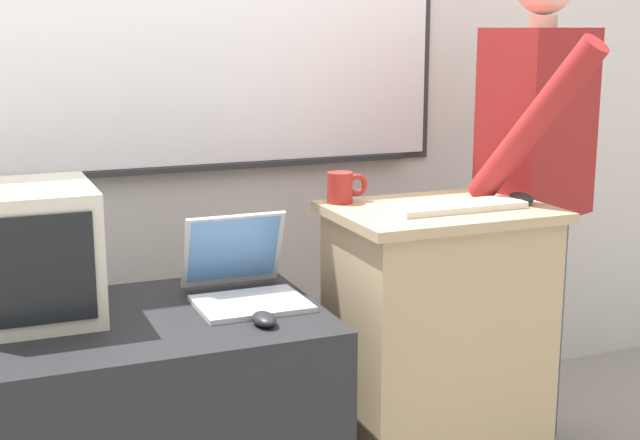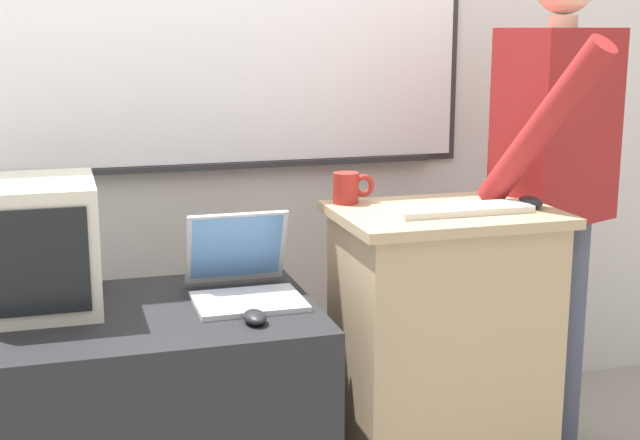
{
  "view_description": "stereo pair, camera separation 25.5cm",
  "coord_description": "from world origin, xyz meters",
  "px_view_note": "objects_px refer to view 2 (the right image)",
  "views": [
    {
      "loc": [
        -0.94,
        -1.83,
        1.47
      ],
      "look_at": [
        0.01,
        0.47,
        0.93
      ],
      "focal_mm": 50.0,
      "sensor_mm": 36.0,
      "label": 1
    },
    {
      "loc": [
        -0.7,
        -1.92,
        1.47
      ],
      "look_at": [
        0.01,
        0.47,
        0.93
      ],
      "focal_mm": 50.0,
      "sensor_mm": 36.0,
      "label": 2
    }
  ],
  "objects_px": {
    "person_presenter": "(555,178)",
    "laptop": "(243,275)",
    "lectern_podium": "(441,359)",
    "side_desk": "(151,427)",
    "wireless_keyboard": "(462,209)",
    "crt_monitor": "(37,245)",
    "computer_mouse_by_laptop": "(255,317)",
    "computer_mouse_by_keyboard": "(530,202)",
    "coffee_mug": "(348,188)"
  },
  "relations": [
    {
      "from": "side_desk",
      "to": "computer_mouse_by_laptop",
      "type": "bearing_deg",
      "value": -35.72
    },
    {
      "from": "side_desk",
      "to": "computer_mouse_by_laptop",
      "type": "height_order",
      "value": "computer_mouse_by_laptop"
    },
    {
      "from": "computer_mouse_by_laptop",
      "to": "person_presenter",
      "type": "bearing_deg",
      "value": 17.16
    },
    {
      "from": "crt_monitor",
      "to": "person_presenter",
      "type": "bearing_deg",
      "value": 0.89
    },
    {
      "from": "side_desk",
      "to": "crt_monitor",
      "type": "xyz_separation_m",
      "value": [
        -0.28,
        0.12,
        0.53
      ]
    },
    {
      "from": "wireless_keyboard",
      "to": "crt_monitor",
      "type": "distance_m",
      "value": 1.2
    },
    {
      "from": "computer_mouse_by_keyboard",
      "to": "crt_monitor",
      "type": "distance_m",
      "value": 1.43
    },
    {
      "from": "side_desk",
      "to": "computer_mouse_by_keyboard",
      "type": "height_order",
      "value": "computer_mouse_by_keyboard"
    },
    {
      "from": "person_presenter",
      "to": "crt_monitor",
      "type": "distance_m",
      "value": 1.63
    },
    {
      "from": "person_presenter",
      "to": "computer_mouse_by_keyboard",
      "type": "xyz_separation_m",
      "value": [
        -0.22,
        -0.23,
        -0.02
      ]
    },
    {
      "from": "laptop",
      "to": "side_desk",
      "type": "bearing_deg",
      "value": -169.2
    },
    {
      "from": "side_desk",
      "to": "person_presenter",
      "type": "relative_size",
      "value": 0.56
    },
    {
      "from": "computer_mouse_by_keyboard",
      "to": "side_desk",
      "type": "bearing_deg",
      "value": 175.69
    },
    {
      "from": "wireless_keyboard",
      "to": "crt_monitor",
      "type": "xyz_separation_m",
      "value": [
        -1.18,
        0.21,
        -0.07
      ]
    },
    {
      "from": "person_presenter",
      "to": "laptop",
      "type": "bearing_deg",
      "value": 161.33
    },
    {
      "from": "crt_monitor",
      "to": "computer_mouse_by_keyboard",
      "type": "bearing_deg",
      "value": -8.16
    },
    {
      "from": "lectern_podium",
      "to": "computer_mouse_by_keyboard",
      "type": "relative_size",
      "value": 9.4
    },
    {
      "from": "lectern_podium",
      "to": "computer_mouse_by_laptop",
      "type": "bearing_deg",
      "value": -165.78
    },
    {
      "from": "side_desk",
      "to": "coffee_mug",
      "type": "height_order",
      "value": "coffee_mug"
    },
    {
      "from": "lectern_podium",
      "to": "side_desk",
      "type": "distance_m",
      "value": 0.89
    },
    {
      "from": "person_presenter",
      "to": "computer_mouse_by_laptop",
      "type": "distance_m",
      "value": 1.16
    },
    {
      "from": "coffee_mug",
      "to": "side_desk",
      "type": "bearing_deg",
      "value": -168.2
    },
    {
      "from": "wireless_keyboard",
      "to": "computer_mouse_by_keyboard",
      "type": "bearing_deg",
      "value": 2.95
    },
    {
      "from": "person_presenter",
      "to": "computer_mouse_by_laptop",
      "type": "xyz_separation_m",
      "value": [
        -1.08,
        -0.33,
        -0.27
      ]
    },
    {
      "from": "person_presenter",
      "to": "crt_monitor",
      "type": "xyz_separation_m",
      "value": [
        -1.63,
        -0.03,
        -0.1
      ]
    },
    {
      "from": "side_desk",
      "to": "coffee_mug",
      "type": "xyz_separation_m",
      "value": [
        0.63,
        0.13,
        0.64
      ]
    },
    {
      "from": "lectern_podium",
      "to": "laptop",
      "type": "bearing_deg",
      "value": 171.19
    },
    {
      "from": "side_desk",
      "to": "computer_mouse_by_keyboard",
      "type": "xyz_separation_m",
      "value": [
        1.13,
        -0.09,
        0.61
      ]
    },
    {
      "from": "laptop",
      "to": "wireless_keyboard",
      "type": "relative_size",
      "value": 0.83
    },
    {
      "from": "computer_mouse_by_keyboard",
      "to": "coffee_mug",
      "type": "relative_size",
      "value": 0.76
    },
    {
      "from": "side_desk",
      "to": "coffee_mug",
      "type": "bearing_deg",
      "value": 11.8
    },
    {
      "from": "wireless_keyboard",
      "to": "computer_mouse_by_laptop",
      "type": "bearing_deg",
      "value": -171.49
    },
    {
      "from": "computer_mouse_by_keyboard",
      "to": "coffee_mug",
      "type": "bearing_deg",
      "value": 156.49
    },
    {
      "from": "wireless_keyboard",
      "to": "computer_mouse_by_laptop",
      "type": "xyz_separation_m",
      "value": [
        -0.64,
        -0.1,
        -0.24
      ]
    },
    {
      "from": "coffee_mug",
      "to": "lectern_podium",
      "type": "bearing_deg",
      "value": -34.51
    },
    {
      "from": "lectern_podium",
      "to": "computer_mouse_by_keyboard",
      "type": "distance_m",
      "value": 0.55
    },
    {
      "from": "person_presenter",
      "to": "computer_mouse_by_keyboard",
      "type": "bearing_deg",
      "value": -157.28
    },
    {
      "from": "person_presenter",
      "to": "wireless_keyboard",
      "type": "bearing_deg",
      "value": -175.2
    },
    {
      "from": "laptop",
      "to": "crt_monitor",
      "type": "bearing_deg",
      "value": 173.69
    },
    {
      "from": "wireless_keyboard",
      "to": "computer_mouse_by_keyboard",
      "type": "xyz_separation_m",
      "value": [
        0.23,
        0.01,
        0.01
      ]
    },
    {
      "from": "crt_monitor",
      "to": "wireless_keyboard",
      "type": "bearing_deg",
      "value": -10.25
    },
    {
      "from": "person_presenter",
      "to": "coffee_mug",
      "type": "xyz_separation_m",
      "value": [
        -0.72,
        -0.01,
        0.01
      ]
    },
    {
      "from": "lectern_podium",
      "to": "laptop",
      "type": "height_order",
      "value": "lectern_podium"
    },
    {
      "from": "laptop",
      "to": "crt_monitor",
      "type": "distance_m",
      "value": 0.58
    },
    {
      "from": "person_presenter",
      "to": "wireless_keyboard",
      "type": "distance_m",
      "value": 0.51
    },
    {
      "from": "side_desk",
      "to": "wireless_keyboard",
      "type": "distance_m",
      "value": 1.09
    },
    {
      "from": "wireless_keyboard",
      "to": "coffee_mug",
      "type": "relative_size",
      "value": 3.1
    },
    {
      "from": "side_desk",
      "to": "laptop",
      "type": "height_order",
      "value": "laptop"
    },
    {
      "from": "lectern_podium",
      "to": "computer_mouse_by_laptop",
      "type": "relative_size",
      "value": 9.4
    },
    {
      "from": "lectern_podium",
      "to": "wireless_keyboard",
      "type": "distance_m",
      "value": 0.48
    }
  ]
}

